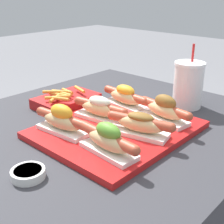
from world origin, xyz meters
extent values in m
cube|color=#333338|center=(0.00, 0.00, 0.34)|extent=(1.11, 0.88, 0.68)
cube|color=red|center=(0.03, -0.08, 0.69)|extent=(0.43, 0.36, 0.02)
cube|color=white|center=(-0.09, -0.16, 0.71)|extent=(0.07, 0.16, 0.01)
ellipsoid|color=#DBB77A|center=(-0.09, -0.16, 0.73)|extent=(0.06, 0.14, 0.04)
cylinder|color=#AD472D|center=(-0.09, -0.16, 0.74)|extent=(0.04, 0.17, 0.03)
sphere|color=#AD472D|center=(-0.10, -0.25, 0.74)|extent=(0.03, 0.03, 0.03)
sphere|color=#AD472D|center=(-0.09, -0.08, 0.74)|extent=(0.03, 0.03, 0.03)
ellipsoid|color=#5B992D|center=(-0.09, -0.16, 0.76)|extent=(0.04, 0.08, 0.04)
cube|color=white|center=(0.04, -0.16, 0.71)|extent=(0.10, 0.16, 0.01)
ellipsoid|color=#DBB77A|center=(0.04, -0.16, 0.73)|extent=(0.08, 0.14, 0.04)
cylinder|color=#AD472D|center=(0.04, -0.16, 0.74)|extent=(0.07, 0.17, 0.03)
sphere|color=#AD472D|center=(0.06, -0.24, 0.74)|extent=(0.03, 0.03, 0.03)
sphere|color=#AD472D|center=(0.01, -0.08, 0.74)|extent=(0.03, 0.03, 0.03)
ellipsoid|color=brown|center=(0.04, -0.16, 0.75)|extent=(0.06, 0.08, 0.02)
cube|color=white|center=(0.16, -0.15, 0.71)|extent=(0.08, 0.16, 0.01)
ellipsoid|color=#DBB77A|center=(0.16, -0.15, 0.73)|extent=(0.07, 0.14, 0.04)
cylinder|color=#AD472D|center=(0.16, -0.15, 0.74)|extent=(0.05, 0.17, 0.03)
sphere|color=#AD472D|center=(0.15, -0.24, 0.74)|extent=(0.03, 0.03, 0.03)
sphere|color=#AD472D|center=(0.17, -0.07, 0.74)|extent=(0.03, 0.03, 0.03)
ellipsoid|color=brown|center=(0.16, -0.15, 0.76)|extent=(0.05, 0.08, 0.04)
cube|color=white|center=(-0.09, 0.01, 0.71)|extent=(0.07, 0.16, 0.01)
ellipsoid|color=#DBB77A|center=(-0.09, 0.01, 0.73)|extent=(0.06, 0.14, 0.04)
cylinder|color=#AD472D|center=(-0.09, 0.01, 0.74)|extent=(0.04, 0.17, 0.03)
sphere|color=#AD472D|center=(-0.09, -0.08, 0.74)|extent=(0.03, 0.03, 0.03)
sphere|color=#AD472D|center=(-0.10, 0.10, 0.74)|extent=(0.03, 0.03, 0.03)
ellipsoid|color=gold|center=(-0.09, 0.01, 0.76)|extent=(0.05, 0.08, 0.04)
cube|color=white|center=(0.04, 0.00, 0.71)|extent=(0.08, 0.16, 0.01)
ellipsoid|color=#DBB77A|center=(0.04, 0.00, 0.73)|extent=(0.06, 0.14, 0.04)
cylinder|color=#AD472D|center=(0.04, 0.00, 0.74)|extent=(0.05, 0.17, 0.03)
sphere|color=#AD472D|center=(0.05, -0.09, 0.74)|extent=(0.03, 0.03, 0.03)
sphere|color=#AD472D|center=(0.03, 0.08, 0.74)|extent=(0.03, 0.03, 0.03)
ellipsoid|color=silver|center=(0.04, 0.00, 0.76)|extent=(0.05, 0.08, 0.03)
cube|color=white|center=(0.17, 0.01, 0.71)|extent=(0.07, 0.16, 0.01)
ellipsoid|color=#DBB77A|center=(0.17, 0.01, 0.73)|extent=(0.06, 0.14, 0.04)
cylinder|color=#AD472D|center=(0.17, 0.01, 0.74)|extent=(0.04, 0.17, 0.03)
sphere|color=#AD472D|center=(0.17, -0.08, 0.74)|extent=(0.03, 0.03, 0.03)
sphere|color=#AD472D|center=(0.18, 0.10, 0.74)|extent=(0.03, 0.03, 0.03)
ellipsoid|color=gold|center=(0.17, 0.01, 0.76)|extent=(0.05, 0.08, 0.03)
cylinder|color=silver|center=(-0.27, -0.08, 0.69)|extent=(0.08, 0.08, 0.02)
cylinder|color=beige|center=(-0.27, -0.08, 0.70)|extent=(0.06, 0.06, 0.01)
cylinder|color=white|center=(0.35, -0.12, 0.76)|extent=(0.10, 0.10, 0.15)
cylinder|color=white|center=(0.35, -0.12, 0.84)|extent=(0.10, 0.10, 0.01)
cylinder|color=red|center=(0.37, -0.12, 0.87)|extent=(0.01, 0.01, 0.06)
cube|color=#B21919|center=(0.07, 0.20, 0.70)|extent=(0.21, 0.14, 0.03)
cylinder|color=gold|center=(0.03, 0.18, 0.73)|extent=(0.08, 0.06, 0.01)
cylinder|color=gold|center=(0.01, 0.19, 0.73)|extent=(0.06, 0.04, 0.01)
cylinder|color=gold|center=(0.09, 0.21, 0.73)|extent=(0.02, 0.06, 0.01)
cylinder|color=gold|center=(0.02, 0.16, 0.73)|extent=(0.04, 0.06, 0.01)
cylinder|color=gold|center=(0.05, 0.21, 0.73)|extent=(0.03, 0.07, 0.01)
cylinder|color=gold|center=(0.05, 0.23, 0.73)|extent=(0.07, 0.07, 0.01)
cylinder|color=gold|center=(0.13, 0.19, 0.73)|extent=(0.03, 0.07, 0.01)
cylinder|color=gold|center=(0.07, 0.21, 0.73)|extent=(0.02, 0.08, 0.01)
cylinder|color=gold|center=(0.07, 0.22, 0.73)|extent=(0.04, 0.07, 0.01)
camera|label=1|loc=(-0.58, -0.62, 1.08)|focal=50.00mm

